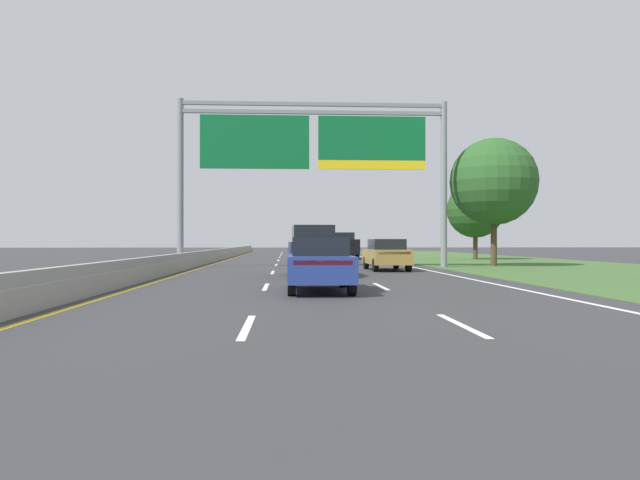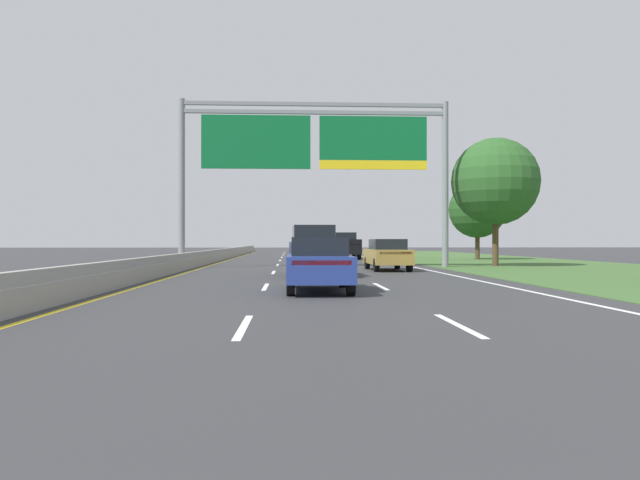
{
  "view_description": "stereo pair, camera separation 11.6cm",
  "coord_description": "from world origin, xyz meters",
  "px_view_note": "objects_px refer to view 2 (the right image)",
  "views": [
    {
      "loc": [
        -1.17,
        0.16,
        1.45
      ],
      "look_at": [
        -0.02,
        21.38,
        1.5
      ],
      "focal_mm": 33.97,
      "sensor_mm": 36.0,
      "label": 1
    },
    {
      "loc": [
        -1.05,
        0.15,
        1.45
      ],
      "look_at": [
        -0.02,
        21.38,
        1.5
      ],
      "focal_mm": 33.97,
      "sensor_mm": 36.0,
      "label": 2
    }
  ],
  "objects_px": {
    "car_blue_centre_lane_sedan": "(319,263)",
    "car_navy_centre_lane_suv": "(313,250)",
    "pickup_truck_black": "(346,246)",
    "roadside_tree_far": "(477,210)",
    "car_white_centre_lane_sedan": "(307,251)",
    "roadside_tree_mid": "(495,182)",
    "overhead_sign_gantry": "(315,149)",
    "car_gold_right_lane_sedan": "(387,254)"
  },
  "relations": [
    {
      "from": "overhead_sign_gantry",
      "to": "car_white_centre_lane_sedan",
      "type": "height_order",
      "value": "overhead_sign_gantry"
    },
    {
      "from": "car_blue_centre_lane_sedan",
      "to": "car_navy_centre_lane_suv",
      "type": "xyz_separation_m",
      "value": [
        0.11,
        7.81,
        0.28
      ]
    },
    {
      "from": "car_white_centre_lane_sedan",
      "to": "roadside_tree_far",
      "type": "relative_size",
      "value": 0.71
    },
    {
      "from": "pickup_truck_black",
      "to": "car_navy_centre_lane_suv",
      "type": "xyz_separation_m",
      "value": [
        -3.65,
        -24.36,
        0.02
      ]
    },
    {
      "from": "overhead_sign_gantry",
      "to": "car_navy_centre_lane_suv",
      "type": "bearing_deg",
      "value": -92.97
    },
    {
      "from": "car_white_centre_lane_sedan",
      "to": "pickup_truck_black",
      "type": "bearing_deg",
      "value": -21.05
    },
    {
      "from": "car_blue_centre_lane_sedan",
      "to": "roadside_tree_far",
      "type": "distance_m",
      "value": 33.41
    },
    {
      "from": "car_navy_centre_lane_suv",
      "to": "roadside_tree_far",
      "type": "bearing_deg",
      "value": -33.33
    },
    {
      "from": "pickup_truck_black",
      "to": "overhead_sign_gantry",
      "type": "bearing_deg",
      "value": 168.53
    },
    {
      "from": "pickup_truck_black",
      "to": "car_navy_centre_lane_suv",
      "type": "distance_m",
      "value": 24.63
    },
    {
      "from": "pickup_truck_black",
      "to": "roadside_tree_far",
      "type": "height_order",
      "value": "roadside_tree_far"
    },
    {
      "from": "overhead_sign_gantry",
      "to": "car_blue_centre_lane_sedan",
      "type": "relative_size",
      "value": 3.41
    },
    {
      "from": "pickup_truck_black",
      "to": "car_blue_centre_lane_sedan",
      "type": "xyz_separation_m",
      "value": [
        -3.75,
        -32.17,
        -0.26
      ]
    },
    {
      "from": "overhead_sign_gantry",
      "to": "car_white_centre_lane_sedan",
      "type": "bearing_deg",
      "value": 92.36
    },
    {
      "from": "overhead_sign_gantry",
      "to": "roadside_tree_far",
      "type": "distance_m",
      "value": 19.8
    },
    {
      "from": "car_gold_right_lane_sedan",
      "to": "roadside_tree_mid",
      "type": "xyz_separation_m",
      "value": [
        7.07,
        4.49,
        4.12
      ]
    },
    {
      "from": "car_blue_centre_lane_sedan",
      "to": "pickup_truck_black",
      "type": "bearing_deg",
      "value": -5.99
    },
    {
      "from": "pickup_truck_black",
      "to": "roadside_tree_far",
      "type": "xyz_separation_m",
      "value": [
        10.38,
        -2.06,
        2.93
      ]
    },
    {
      "from": "pickup_truck_black",
      "to": "car_navy_centre_lane_suv",
      "type": "bearing_deg",
      "value": 171.26
    },
    {
      "from": "car_blue_centre_lane_sedan",
      "to": "roadside_tree_far",
      "type": "height_order",
      "value": "roadside_tree_far"
    },
    {
      "from": "car_blue_centre_lane_sedan",
      "to": "roadside_tree_mid",
      "type": "xyz_separation_m",
      "value": [
        11.11,
        17.11,
        4.12
      ]
    },
    {
      "from": "car_white_centre_lane_sedan",
      "to": "roadside_tree_far",
      "type": "height_order",
      "value": "roadside_tree_far"
    },
    {
      "from": "car_blue_centre_lane_sedan",
      "to": "roadside_tree_mid",
      "type": "relative_size",
      "value": 0.59
    },
    {
      "from": "car_white_centre_lane_sedan",
      "to": "roadside_tree_far",
      "type": "bearing_deg",
      "value": -62.6
    },
    {
      "from": "pickup_truck_black",
      "to": "car_gold_right_lane_sedan",
      "type": "distance_m",
      "value": 19.56
    },
    {
      "from": "car_blue_centre_lane_sedan",
      "to": "car_navy_centre_lane_suv",
      "type": "bearing_deg",
      "value": -0.11
    },
    {
      "from": "car_navy_centre_lane_suv",
      "to": "car_white_centre_lane_sedan",
      "type": "height_order",
      "value": "car_navy_centre_lane_suv"
    },
    {
      "from": "pickup_truck_black",
      "to": "roadside_tree_mid",
      "type": "relative_size",
      "value": 0.72
    },
    {
      "from": "car_gold_right_lane_sedan",
      "to": "car_white_centre_lane_sedan",
      "type": "bearing_deg",
      "value": 19.58
    },
    {
      "from": "pickup_truck_black",
      "to": "car_white_centre_lane_sedan",
      "type": "height_order",
      "value": "pickup_truck_black"
    },
    {
      "from": "car_blue_centre_lane_sedan",
      "to": "car_white_centre_lane_sedan",
      "type": "distance_m",
      "value": 22.65
    },
    {
      "from": "overhead_sign_gantry",
      "to": "pickup_truck_black",
      "type": "xyz_separation_m",
      "value": [
        3.22,
        16.22,
        -5.52
      ]
    },
    {
      "from": "car_gold_right_lane_sedan",
      "to": "roadside_tree_far",
      "type": "xyz_separation_m",
      "value": [
        10.08,
        17.49,
        3.18
      ]
    },
    {
      "from": "roadside_tree_mid",
      "to": "car_blue_centre_lane_sedan",
      "type": "bearing_deg",
      "value": -123.01
    },
    {
      "from": "car_white_centre_lane_sedan",
      "to": "car_blue_centre_lane_sedan",
      "type": "bearing_deg",
      "value": 178.49
    },
    {
      "from": "pickup_truck_black",
      "to": "car_gold_right_lane_sedan",
      "type": "xyz_separation_m",
      "value": [
        0.29,
        -19.55,
        -0.26
      ]
    },
    {
      "from": "car_blue_centre_lane_sedan",
      "to": "car_navy_centre_lane_suv",
      "type": "distance_m",
      "value": 7.81
    },
    {
      "from": "car_gold_right_lane_sedan",
      "to": "car_white_centre_lane_sedan",
      "type": "xyz_separation_m",
      "value": [
        -3.79,
        10.03,
        0.0
      ]
    },
    {
      "from": "roadside_tree_mid",
      "to": "roadside_tree_far",
      "type": "xyz_separation_m",
      "value": [
        3.01,
        13.0,
        -0.94
      ]
    },
    {
      "from": "car_navy_centre_lane_suv",
      "to": "car_white_centre_lane_sedan",
      "type": "distance_m",
      "value": 14.84
    },
    {
      "from": "roadside_tree_far",
      "to": "car_navy_centre_lane_suv",
      "type": "bearing_deg",
      "value": -122.16
    },
    {
      "from": "overhead_sign_gantry",
      "to": "roadside_tree_far",
      "type": "xyz_separation_m",
      "value": [
        13.6,
        14.16,
        -2.6
      ]
    }
  ]
}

